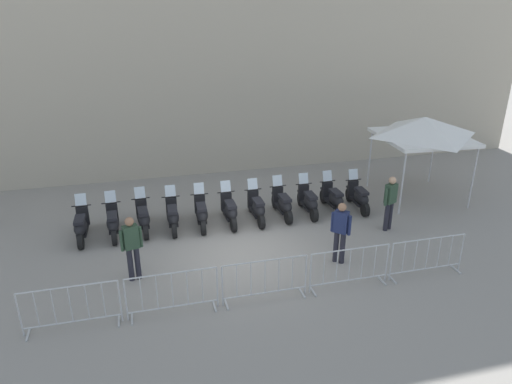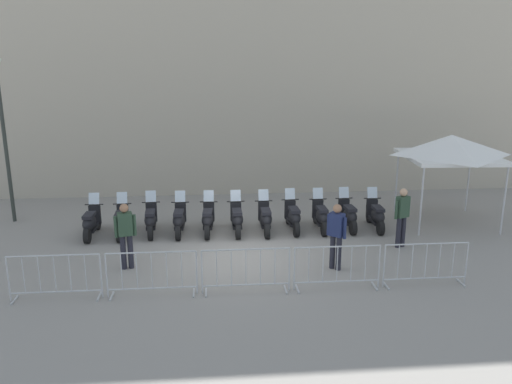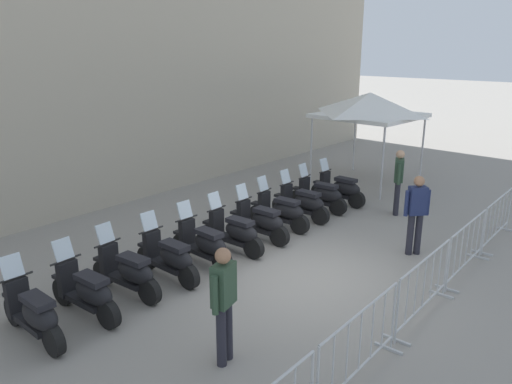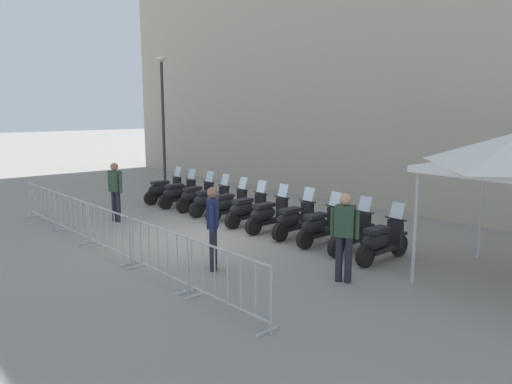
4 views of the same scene
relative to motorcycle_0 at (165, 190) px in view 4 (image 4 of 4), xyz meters
The scene contains 21 objects.
ground_plane 4.83m from the motorcycle_0, 20.55° to the right, with size 120.00×120.00×0.00m, color gray.
motorcycle_0 is the anchor object (origin of this frame).
motorcycle_1 0.88m from the motorcycle_0, ahead, with size 0.57×1.73×1.24m.
motorcycle_2 1.77m from the motorcycle_0, ahead, with size 0.59×1.72×1.24m.
motorcycle_3 2.64m from the motorcycle_0, ahead, with size 0.56×1.72×1.24m.
motorcycle_4 3.52m from the motorcycle_0, ahead, with size 0.56×1.72×1.24m.
motorcycle_5 4.40m from the motorcycle_0, ahead, with size 0.56×1.73×1.24m.
motorcycle_6 5.28m from the motorcycle_0, ahead, with size 0.56×1.73×1.24m.
motorcycle_7 6.16m from the motorcycle_0, ahead, with size 0.57×1.73×1.24m.
motorcycle_8 7.04m from the motorcycle_0, ahead, with size 0.56×1.72×1.24m.
motorcycle_9 7.92m from the motorcycle_0, ahead, with size 0.56×1.73×1.24m.
motorcycle_10 8.79m from the motorcycle_0, ahead, with size 0.56×1.72×1.24m.
barrier_segment_0 4.18m from the motorcycle_0, 84.86° to the right, with size 2.04×0.55×1.07m.
barrier_segment_1 4.76m from the motorcycle_0, 58.25° to the right, with size 2.04×0.55×1.07m.
barrier_segment_2 6.07m from the motorcycle_0, 40.27° to the right, with size 2.04×0.55×1.07m.
barrier_segment_3 7.75m from the motorcycle_0, 29.35° to the right, with size 2.04×0.55×1.07m.
barrier_segment_4 9.62m from the motorcycle_0, 22.49° to the right, with size 2.04×0.55×1.07m.
street_lamp 4.44m from the motorcycle_0, 151.19° to the left, with size 0.36×0.36×5.31m.
officer_near_row_end 7.44m from the motorcycle_0, 20.83° to the right, with size 0.44×0.40×1.73m.
officer_mid_plaza 2.96m from the motorcycle_0, 56.86° to the right, with size 0.53×0.32×1.73m.
officer_by_barriers 9.17m from the motorcycle_0, ahead, with size 0.50×0.36×1.73m.
Camera 4 is at (10.44, -6.31, 3.31)m, focal length 34.05 mm.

